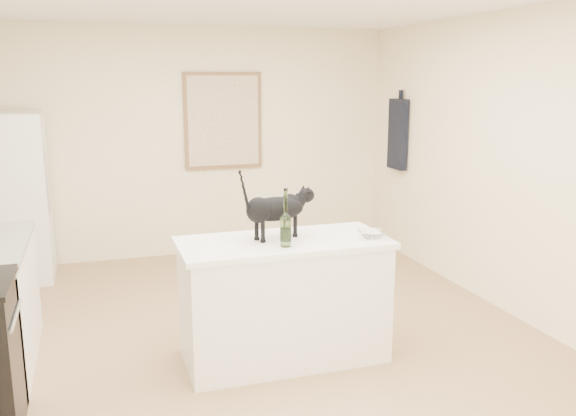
{
  "coord_description": "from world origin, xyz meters",
  "views": [
    {
      "loc": [
        -1.16,
        -4.19,
        2.03
      ],
      "look_at": [
        0.15,
        -0.15,
        1.12
      ],
      "focal_mm": 37.87,
      "sensor_mm": 36.0,
      "label": 1
    }
  ],
  "objects_px": {
    "fridge": "(13,198)",
    "wine_bottle": "(286,221)",
    "glass_bowl": "(372,234)",
    "black_cat": "(275,212)"
  },
  "relations": [
    {
      "from": "wine_bottle",
      "to": "black_cat",
      "type": "bearing_deg",
      "value": 92.39
    },
    {
      "from": "black_cat",
      "to": "wine_bottle",
      "type": "relative_size",
      "value": 1.56
    },
    {
      "from": "fridge",
      "to": "wine_bottle",
      "type": "xyz_separation_m",
      "value": [
        2.01,
        -2.72,
        0.23
      ]
    },
    {
      "from": "black_cat",
      "to": "glass_bowl",
      "type": "relative_size",
      "value": 2.7
    },
    {
      "from": "fridge",
      "to": "black_cat",
      "type": "height_order",
      "value": "fridge"
    },
    {
      "from": "wine_bottle",
      "to": "glass_bowl",
      "type": "xyz_separation_m",
      "value": [
        0.67,
        0.03,
        -0.15
      ]
    },
    {
      "from": "glass_bowl",
      "to": "wine_bottle",
      "type": "bearing_deg",
      "value": -177.72
    },
    {
      "from": "fridge",
      "to": "glass_bowl",
      "type": "relative_size",
      "value": 8.24
    },
    {
      "from": "fridge",
      "to": "wine_bottle",
      "type": "relative_size",
      "value": 4.78
    },
    {
      "from": "fridge",
      "to": "glass_bowl",
      "type": "height_order",
      "value": "fridge"
    }
  ]
}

